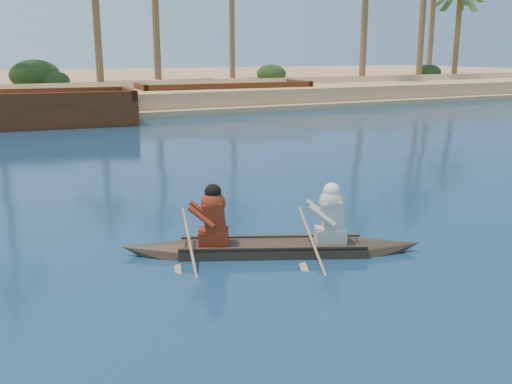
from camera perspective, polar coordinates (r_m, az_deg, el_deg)
canoe at (r=10.59m, az=1.63°, el=-4.65°), size 5.39×2.98×1.54m
barge_mid at (r=31.23m, az=-23.57°, el=7.33°), size 12.71×5.46×2.06m
barge_right at (r=39.45m, az=-3.27°, el=9.53°), size 11.94×4.58×1.96m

